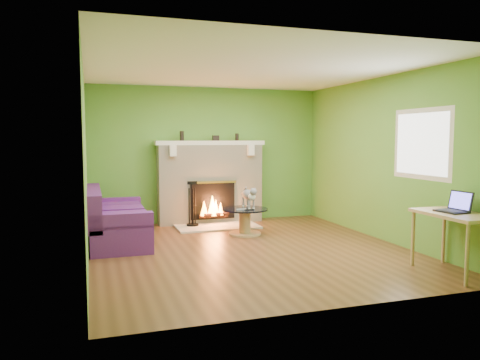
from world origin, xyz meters
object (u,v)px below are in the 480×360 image
(desk, at_px, (455,220))
(cat, at_px, (248,197))
(coffee_table, at_px, (245,219))
(sofa, at_px, (114,222))

(desk, distance_m, cat, 3.40)
(coffee_table, bearing_deg, cat, 32.01)
(sofa, height_order, cat, sofa)
(desk, bearing_deg, sofa, 141.88)
(sofa, xyz_separation_m, desk, (3.81, -2.99, 0.32))
(coffee_table, xyz_separation_m, cat, (0.08, 0.05, 0.37))
(desk, bearing_deg, coffee_table, 119.49)
(coffee_table, height_order, desk, desk)
(coffee_table, distance_m, cat, 0.39)
(cat, bearing_deg, coffee_table, -149.64)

